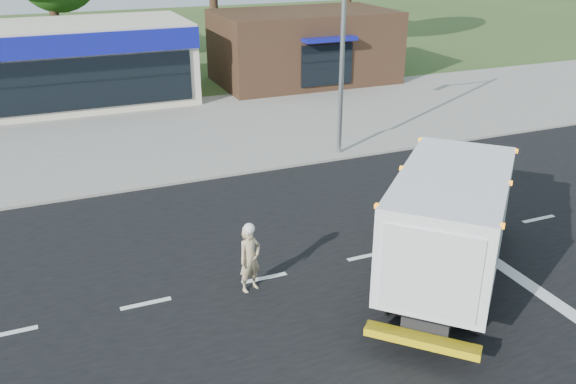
% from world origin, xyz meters
% --- Properties ---
extents(ground, '(120.00, 120.00, 0.00)m').
position_xyz_m(ground, '(0.00, 0.00, 0.00)').
color(ground, '#385123').
rests_on(ground, ground).
extents(road_asphalt, '(60.00, 14.00, 0.02)m').
position_xyz_m(road_asphalt, '(0.00, 0.00, 0.00)').
color(road_asphalt, black).
rests_on(road_asphalt, ground).
extents(sidewalk, '(60.00, 2.40, 0.12)m').
position_xyz_m(sidewalk, '(0.00, 8.20, 0.06)').
color(sidewalk, gray).
rests_on(sidewalk, ground).
extents(parking_apron, '(60.00, 9.00, 0.02)m').
position_xyz_m(parking_apron, '(0.00, 14.00, 0.01)').
color(parking_apron, gray).
rests_on(parking_apron, ground).
extents(lane_markings, '(55.20, 7.00, 0.01)m').
position_xyz_m(lane_markings, '(1.35, -1.35, 0.02)').
color(lane_markings, silver).
rests_on(lane_markings, road_asphalt).
extents(ems_box_truck, '(6.66, 6.68, 3.20)m').
position_xyz_m(ems_box_truck, '(1.21, -1.86, 1.84)').
color(ems_box_truck, black).
rests_on(ems_box_truck, ground).
extents(emergency_worker, '(0.72, 0.60, 1.81)m').
position_xyz_m(emergency_worker, '(-3.48, -0.34, 0.89)').
color(emergency_worker, tan).
rests_on(emergency_worker, ground).
extents(retail_strip_mall, '(18.00, 6.20, 4.00)m').
position_xyz_m(retail_strip_mall, '(-9.00, 19.93, 2.01)').
color(retail_strip_mall, beige).
rests_on(retail_strip_mall, ground).
extents(brown_storefront, '(10.00, 6.70, 4.00)m').
position_xyz_m(brown_storefront, '(7.00, 19.98, 2.00)').
color(brown_storefront, '#382316').
rests_on(brown_storefront, ground).
extents(traffic_signal_pole, '(3.51, 0.25, 8.00)m').
position_xyz_m(traffic_signal_pole, '(2.35, 7.60, 4.92)').
color(traffic_signal_pole, gray).
rests_on(traffic_signal_pole, ground).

